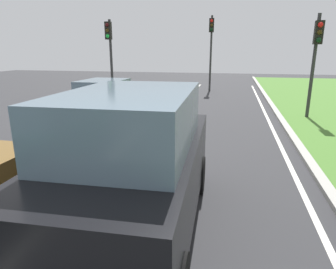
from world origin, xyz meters
TOP-DOWN VIEW (x-y plane):
  - ground_plane at (0.00, 14.00)m, footprint 60.00×60.00m
  - lane_line_center at (-0.70, 14.00)m, footprint 0.12×32.00m
  - lane_line_right_edge at (3.60, 14.00)m, footprint 0.12×32.00m
  - curb_right at (4.10, 14.00)m, footprint 0.24×48.00m
  - car_suv_ahead at (0.68, 8.17)m, footprint 2.10×4.57m
  - car_hatchback_far at (-2.61, 14.62)m, footprint 1.75×3.71m
  - traffic_light_near_right at (5.26, 17.64)m, footprint 0.32×0.50m
  - traffic_light_overhead_left at (-4.57, 19.86)m, footprint 0.32×0.50m
  - traffic_light_far_median at (0.39, 25.91)m, footprint 0.32×0.50m

SIDE VIEW (x-z plane):
  - ground_plane at x=0.00m, z-range 0.00..0.00m
  - lane_line_center at x=-0.70m, z-range 0.00..0.01m
  - lane_line_right_edge at x=3.60m, z-range 0.00..0.01m
  - curb_right at x=4.10m, z-range 0.00..0.12m
  - car_hatchback_far at x=-2.61m, z-range -0.01..1.77m
  - car_suv_ahead at x=0.68m, z-range 0.03..2.31m
  - traffic_light_near_right at x=5.26m, z-range 0.73..4.98m
  - traffic_light_overhead_left at x=-4.57m, z-range 0.84..5.26m
  - traffic_light_far_median at x=0.39m, z-range 0.92..6.05m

